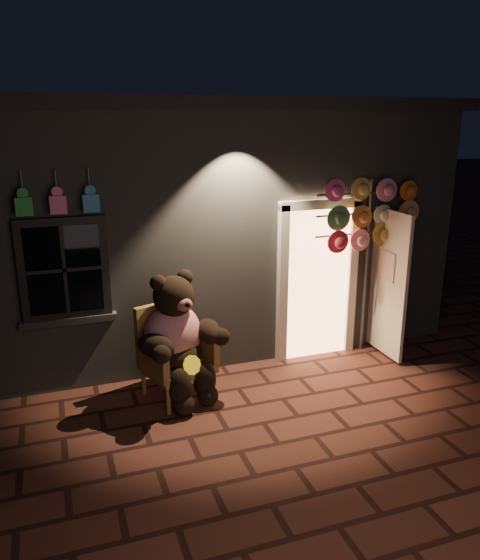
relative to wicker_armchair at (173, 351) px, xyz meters
name	(u,v)px	position (x,y,z in m)	size (l,w,h in m)	color
ground	(263,423)	(0.77, -1.00, -0.55)	(60.00, 60.00, 0.00)	brown
shop_building	(176,209)	(0.77, 2.99, 1.19)	(7.30, 5.95, 3.51)	slate
wicker_armchair	(173,351)	(0.00, 0.00, 0.00)	(0.92, 0.88, 1.10)	#B07344
teddy_bear	(178,338)	(0.03, -0.14, 0.21)	(1.07, 0.99, 1.55)	red
hat_rack	(369,214)	(2.76, 0.28, 1.43)	(1.49, 0.22, 2.46)	#59595E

